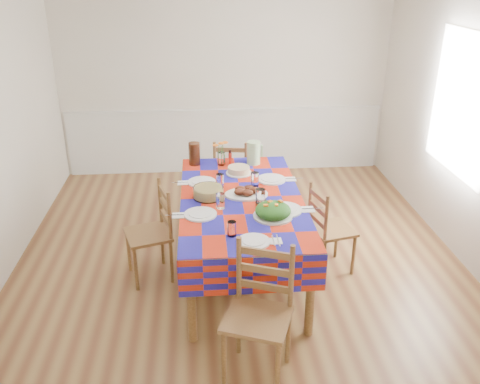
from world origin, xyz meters
The scene contains 23 objects.
room centered at (0.00, 0.00, 1.35)m, with size 4.58×5.08×2.78m.
wainscot centered at (0.00, 2.48, 0.49)m, with size 4.41×0.06×0.92m.
window_right centered at (2.23, 0.30, 1.50)m, with size 1.40×1.40×0.00m, color white.
dining_table centered at (0.00, -0.22, 0.72)m, with size 1.12×2.08×0.81m.
setting_near_head centered at (-0.02, -1.01, 0.84)m, with size 0.42×0.28×0.12m.
setting_left_near centered at (-0.32, -0.50, 0.84)m, with size 0.52×0.31×0.14m.
setting_left_far centered at (-0.30, 0.11, 0.84)m, with size 0.50×0.30×0.13m.
setting_right_near centered at (0.29, -0.47, 0.84)m, with size 0.58×0.34×0.15m.
setting_right_far centered at (0.27, 0.11, 0.84)m, with size 0.54×0.31×0.14m.
meat_platter centered at (0.05, -0.18, 0.84)m, with size 0.40×0.29×0.08m.
salad_platter centered at (0.24, -0.63, 0.86)m, with size 0.34×0.34×0.14m.
pasta_bowl centered at (-0.30, -0.20, 0.86)m, with size 0.28×0.28×0.10m.
cake centered at (0.02, 0.36, 0.85)m, with size 0.26×0.26×0.07m.
serving_utensils centered at (0.18, -0.30, 0.82)m, with size 0.17×0.38×0.01m.
flower_vase centered at (-0.14, 0.62, 0.92)m, with size 0.17×0.14×0.27m.
hot_sauce centered at (-0.05, 0.66, 0.88)m, with size 0.04×0.04×0.15m, color red.
green_pitcher centered at (0.20, 0.63, 0.93)m, with size 0.14×0.14×0.25m, color #A4D496.
tea_pitcher centered at (-0.42, 0.66, 0.93)m, with size 0.12×0.12×0.24m, color #32170B.
name_card centered at (0.03, -1.19, 0.82)m, with size 0.08×0.02×0.02m, color white.
chair_near centered at (0.02, -1.53, 0.50)m, with size 0.57×0.56×1.02m.
chair_far centered at (0.00, 1.10, 0.46)m, with size 0.47×0.46×0.94m.
chair_left centered at (-0.83, -0.20, 0.46)m, with size 0.50×0.51×0.94m.
chair_right centered at (0.84, -0.23, 0.44)m, with size 0.46×0.47×0.89m.
Camera 1 is at (-0.35, -4.43, 2.78)m, focal length 38.00 mm.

